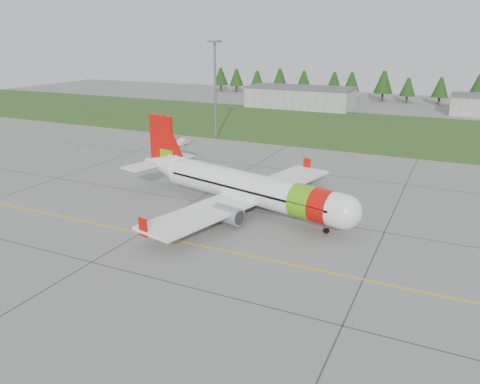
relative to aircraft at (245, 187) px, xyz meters
The scene contains 8 objects.
ground 21.44m from the aircraft, 69.45° to the right, with size 320.00×320.00×0.00m, color gray.
aircraft is the anchor object (origin of this frame).
service_van 39.84m from the aircraft, 133.53° to the left, with size 1.43×1.35×4.10m, color silver.
grass_strip 62.65m from the aircraft, 83.16° to the left, with size 320.00×50.00×0.03m, color #30561E.
taxi_guideline 14.34m from the aircraft, 57.89° to the right, with size 120.00×0.25×0.02m, color gold.
hangar_west 92.91m from the aircraft, 104.05° to the left, with size 32.00×14.00×6.00m, color #A8A8A3.
floodlight_mast 45.88m from the aircraft, 122.78° to the left, with size 0.50×0.50×20.00m, color slate.
treeline 118.38m from the aircraft, 86.39° to the left, with size 160.00×8.00×10.00m, color #1C3F14, non-canonical shape.
Camera 1 is at (16.07, -31.32, 21.23)m, focal length 35.00 mm.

